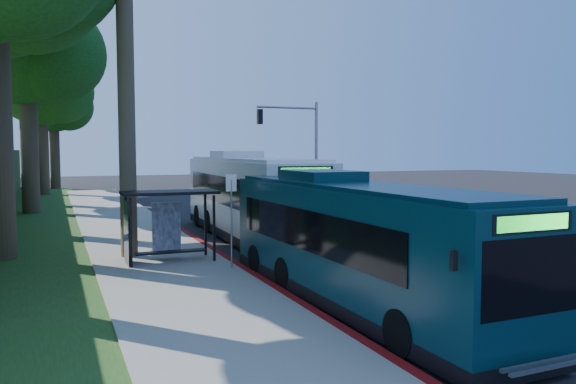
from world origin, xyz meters
name	(u,v)px	position (x,y,z in m)	size (l,w,h in m)	color
ground	(315,239)	(0.00, 0.00, 0.00)	(140.00, 140.00, 0.00)	black
sidewalk	(148,249)	(-7.30, 0.00, 0.06)	(4.50, 70.00, 0.12)	gray
red_curb	(234,263)	(-5.00, -4.00, 0.07)	(0.25, 30.00, 0.13)	maroon
bus_shelter	(162,212)	(-7.26, -2.86, 1.81)	(3.20, 1.51, 2.55)	black
stop_sign_pole	(231,208)	(-5.40, -5.00, 2.08)	(0.35, 0.06, 3.17)	gray
traffic_signal_pole	(301,143)	(3.78, 10.00, 4.42)	(4.10, 0.30, 7.00)	gray
tree_2	(28,44)	(-11.89, 15.98, 10.48)	(8.82, 8.40, 15.12)	#382B1E
tree_3	(2,40)	(-13.88, 23.98, 11.98)	(10.08, 9.60, 17.28)	#382B1E
tree_4	(42,85)	(-11.40, 31.98, 9.73)	(8.40, 8.00, 14.14)	#382B1E
tree_5	(54,101)	(-10.41, 39.99, 8.96)	(7.35, 7.00, 12.86)	#382B1E
white_bus	(249,196)	(-2.60, 1.55, 1.92)	(3.25, 13.26, 3.93)	white
teal_bus	(353,240)	(-3.60, -9.79, 1.65)	(2.60, 11.35, 3.37)	#092A34
pickup	(314,213)	(1.48, 3.33, 0.76)	(2.53, 5.48, 1.52)	silver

